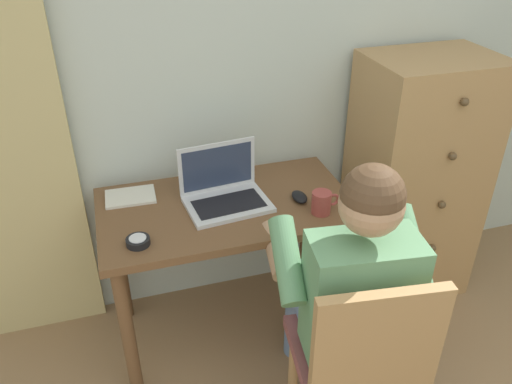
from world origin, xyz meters
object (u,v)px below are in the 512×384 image
Objects in this scene: computer_mouse at (299,197)px; person_seated at (347,281)px; desk at (227,227)px; coffee_mug at (322,202)px; notebook_pad at (130,197)px; dresser at (414,181)px; laptop at (224,191)px; desk_clock at (138,241)px; chair at (360,357)px.

person_seated is at bearing -91.70° from computer_mouse.
desk is 0.43m from coffee_mug.
person_seated is at bearing -60.75° from desk.
notebook_pad is at bearing 160.13° from computer_mouse.
notebook_pad is (-0.69, 0.23, -0.01)m from computer_mouse.
notebook_pad reaches higher than desk.
dresser is (0.98, 0.09, 0.02)m from desk.
desk_clock is (-0.38, -0.20, -0.04)m from laptop.
notebook_pad is at bearing 133.88° from person_seated.
person_seated is at bearing -136.66° from dresser.
coffee_mug is (0.74, -0.35, 0.04)m from notebook_pad.
coffee_mug is at bearing 0.30° from desk_clock.
chair reaches higher than desk_clock.
laptop reaches higher than coffee_mug.
desk is at bearing 154.04° from coffee_mug.
dresser is 10.36× the size of coffee_mug.
person_seated is (-0.68, -0.64, 0.05)m from dresser.
computer_mouse reaches higher than notebook_pad.
person_seated is at bearing -98.31° from coffee_mug.
desk_clock reaches higher than desk.
laptop is 4.04× the size of desk_clock.
notebook_pad is at bearing 158.89° from laptop.
chair is at bearing -51.41° from notebook_pad.
desk_clock is at bearing -171.62° from computer_mouse.
chair is 1.14m from notebook_pad.
desk is 1.22× the size of chair.
computer_mouse is at bearing 114.09° from coffee_mug.
computer_mouse is 0.83× the size of coffee_mug.
chair is 0.73× the size of person_seated.
coffee_mug is at bearing -67.39° from computer_mouse.
laptop is 1.73× the size of notebook_pad.
dresser is 0.70m from computer_mouse.
desk_clock is 0.43× the size of notebook_pad.
computer_mouse reaches higher than desk_clock.
notebook_pad is at bearing 155.93° from desk.
desk_clock is (-0.69, -0.12, -0.00)m from computer_mouse.
notebook_pad is 1.75× the size of coffee_mug.
dresser reaches higher than person_seated.
desk_clock is at bearing -179.70° from coffee_mug.
dresser reaches higher than notebook_pad.
person_seated is 13.24× the size of desk_clock.
person_seated reaches higher than laptop.
dresser is 0.93m from person_seated.
chair is 4.16× the size of notebook_pad.
computer_mouse is 0.48× the size of notebook_pad.
chair reaches higher than computer_mouse.
person_seated reaches higher than desk.
chair is 0.26m from person_seated.
laptop is (-0.00, 0.02, 0.17)m from desk.
notebook_pad is (-0.67, 0.90, 0.24)m from chair.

